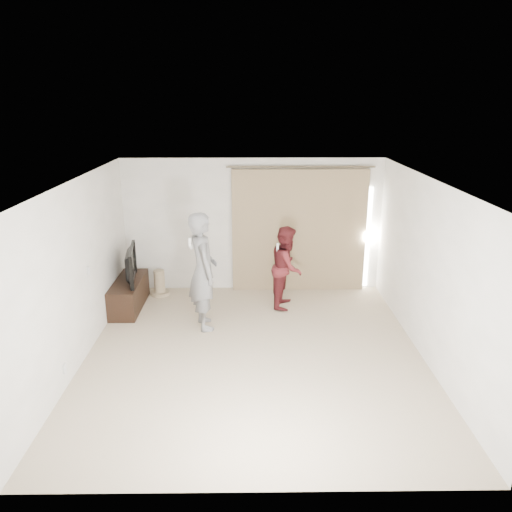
# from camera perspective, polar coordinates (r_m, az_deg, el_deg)

# --- Properties ---
(floor) EXTENTS (5.50, 5.50, 0.00)m
(floor) POSITION_cam_1_polar(r_m,az_deg,el_deg) (7.63, -0.23, -11.14)
(floor) COLOR tan
(floor) RESTS_ON ground
(wall_back) EXTENTS (5.00, 0.04, 2.60)m
(wall_back) POSITION_cam_1_polar(r_m,az_deg,el_deg) (9.73, -0.37, 3.53)
(wall_back) COLOR white
(wall_back) RESTS_ON ground
(wall_left) EXTENTS (0.04, 5.50, 2.60)m
(wall_left) POSITION_cam_1_polar(r_m,az_deg,el_deg) (7.51, -19.70, -1.88)
(wall_left) COLOR white
(wall_left) RESTS_ON ground
(ceiling) EXTENTS (5.00, 5.50, 0.01)m
(ceiling) POSITION_cam_1_polar(r_m,az_deg,el_deg) (6.77, -0.26, 8.51)
(ceiling) COLOR white
(ceiling) RESTS_ON wall_back
(curtain) EXTENTS (2.80, 0.11, 2.46)m
(curtain) POSITION_cam_1_polar(r_m,az_deg,el_deg) (9.74, 5.02, 2.88)
(curtain) COLOR #94825B
(curtain) RESTS_ON ground
(tv_console) EXTENTS (0.47, 1.36, 0.52)m
(tv_console) POSITION_cam_1_polar(r_m,az_deg,el_deg) (9.39, -14.31, -4.24)
(tv_console) COLOR black
(tv_console) RESTS_ON ground
(tv) EXTENTS (0.31, 1.07, 0.61)m
(tv) POSITION_cam_1_polar(r_m,az_deg,el_deg) (9.20, -14.58, -0.96)
(tv) COLOR black
(tv) RESTS_ON tv_console
(scratching_post) EXTENTS (0.37, 0.37, 0.50)m
(scratching_post) POSITION_cam_1_polar(r_m,az_deg,el_deg) (9.89, -10.95, -3.25)
(scratching_post) COLOR tan
(scratching_post) RESTS_ON ground
(person_man) EXTENTS (0.66, 0.82, 1.96)m
(person_man) POSITION_cam_1_polar(r_m,az_deg,el_deg) (8.16, -6.08, -1.73)
(person_man) COLOR slate
(person_man) RESTS_ON ground
(person_woman) EXTENTS (0.72, 0.84, 1.51)m
(person_woman) POSITION_cam_1_polar(r_m,az_deg,el_deg) (9.04, 3.56, -1.25)
(person_woman) COLOR #58191E
(person_woman) RESTS_ON ground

